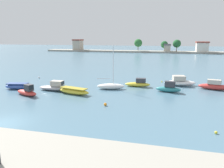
# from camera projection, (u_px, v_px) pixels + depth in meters

# --- Properties ---
(ground_plane) EXTENTS (400.00, 400.00, 0.00)m
(ground_plane) POSITION_uv_depth(u_px,v_px,m) (7.00, 123.00, 22.04)
(ground_plane) COLOR slate
(moored_boat_0) EXTENTS (4.40, 2.21, 1.00)m
(moored_boat_0) POSITION_uv_depth(u_px,v_px,m) (18.00, 86.00, 36.23)
(moored_boat_0) COLOR #3856A8
(moored_boat_0) RESTS_ON ground
(moored_boat_1) EXTENTS (4.49, 2.86, 1.71)m
(moored_boat_1) POSITION_uv_depth(u_px,v_px,m) (27.00, 92.00, 32.30)
(moored_boat_1) COLOR #C63833
(moored_boat_1) RESTS_ON ground
(moored_boat_2) EXTENTS (5.17, 2.05, 1.60)m
(moored_boat_2) POSITION_uv_depth(u_px,v_px,m) (55.00, 87.00, 35.32)
(moored_boat_2) COLOR #9E9EA3
(moored_boat_2) RESTS_ON ground
(moored_boat_3) EXTENTS (5.63, 2.79, 0.98)m
(moored_boat_3) POSITION_uv_depth(u_px,v_px,m) (74.00, 91.00, 33.04)
(moored_boat_3) COLOR yellow
(moored_boat_3) RESTS_ON ground
(moored_boat_4) EXTENTS (4.81, 2.55, 7.23)m
(moored_boat_4) POSITION_uv_depth(u_px,v_px,m) (111.00, 86.00, 36.13)
(moored_boat_4) COLOR white
(moored_boat_4) RESTS_ON ground
(moored_boat_5) EXTENTS (4.51, 1.70, 1.49)m
(moored_boat_5) POSITION_uv_depth(u_px,v_px,m) (138.00, 84.00, 37.98)
(moored_boat_5) COLOR yellow
(moored_boat_5) RESTS_ON ground
(moored_boat_6) EXTENTS (3.94, 1.49, 1.73)m
(moored_boat_6) POSITION_uv_depth(u_px,v_px,m) (169.00, 88.00, 34.21)
(moored_boat_6) COLOR teal
(moored_boat_6) RESTS_ON ground
(moored_boat_7) EXTENTS (5.82, 3.04, 1.78)m
(moored_boat_7) POSITION_uv_depth(u_px,v_px,m) (180.00, 82.00, 38.79)
(moored_boat_7) COLOR white
(moored_boat_7) RESTS_ON ground
(moored_boat_8) EXTENTS (5.16, 2.39, 1.66)m
(moored_boat_8) POSITION_uv_depth(u_px,v_px,m) (214.00, 86.00, 35.79)
(moored_boat_8) COLOR #C63833
(moored_boat_8) RESTS_ON ground
(mooring_buoy_0) EXTENTS (0.24, 0.24, 0.24)m
(mooring_buoy_0) POSITION_uv_depth(u_px,v_px,m) (162.00, 82.00, 41.66)
(mooring_buoy_0) COLOR yellow
(mooring_buoy_0) RESTS_ON ground
(mooring_buoy_1) EXTENTS (0.27, 0.27, 0.27)m
(mooring_buoy_1) POSITION_uv_depth(u_px,v_px,m) (216.00, 132.00, 19.47)
(mooring_buoy_1) COLOR yellow
(mooring_buoy_1) RESTS_ON ground
(mooring_buoy_2) EXTENTS (0.33, 0.33, 0.33)m
(mooring_buoy_2) POSITION_uv_depth(u_px,v_px,m) (59.00, 82.00, 41.31)
(mooring_buoy_2) COLOR orange
(mooring_buoy_2) RESTS_ON ground
(mooring_buoy_3) EXTENTS (0.32, 0.32, 0.32)m
(mooring_buoy_3) POSITION_uv_depth(u_px,v_px,m) (39.00, 78.00, 45.61)
(mooring_buoy_3) COLOR white
(mooring_buoy_3) RESTS_ON ground
(mooring_buoy_4) EXTENTS (0.39, 0.39, 0.39)m
(mooring_buoy_4) POSITION_uv_depth(u_px,v_px,m) (105.00, 104.00, 27.39)
(mooring_buoy_4) COLOR orange
(mooring_buoy_4) RESTS_ON ground
(distant_shoreline) EXTENTS (110.08, 7.68, 7.44)m
(distant_shoreline) POSITION_uv_depth(u_px,v_px,m) (143.00, 49.00, 121.55)
(distant_shoreline) COLOR #9E998C
(distant_shoreline) RESTS_ON ground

